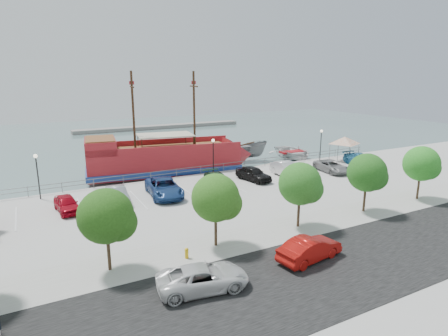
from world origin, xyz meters
name	(u,v)px	position (x,y,z in m)	size (l,w,h in m)	color
ground	(242,200)	(0.00, 0.00, -1.00)	(160.00, 160.00, 0.00)	slate
land_slab	(446,306)	(0.00, -21.00, -0.60)	(100.00, 58.00, 1.20)	#ABAAAA
street	(370,256)	(0.00, -16.00, 0.01)	(100.00, 8.00, 0.04)	black
sidewalk	(308,224)	(0.00, -10.00, 0.01)	(100.00, 4.00, 0.05)	#9C9A97
seawall_railing	(208,169)	(0.00, 7.80, 0.53)	(50.00, 0.06, 1.00)	slate
far_shore	(161,127)	(10.00, 55.00, -0.60)	(40.00, 3.00, 0.80)	gray
pirate_ship	(176,159)	(-2.47, 11.80, 1.23)	(21.37, 8.65, 13.32)	maroon
patrol_boat	(244,152)	(9.29, 15.08, 0.32)	(2.57, 6.83, 2.64)	slate
speedboat	(293,154)	(16.60, 13.01, -0.20)	(5.51, 7.72, 1.60)	silver
dock_west	(96,191)	(-12.64, 9.20, -0.78)	(7.57, 2.16, 0.43)	gray
dock_mid	(260,169)	(8.21, 9.20, -0.79)	(7.26, 2.08, 0.42)	gray
dock_east	(301,164)	(15.01, 9.20, -0.81)	(6.65, 1.90, 0.38)	gray
canopy_tent	(345,137)	(19.07, 5.31, 3.30)	(5.94, 5.94, 3.79)	slate
street_van	(203,278)	(-11.00, -14.45, 0.69)	(2.29, 4.97, 1.38)	silver
street_sedan	(310,249)	(-3.75, -14.53, 0.74)	(1.57, 4.50, 1.48)	#AA110C
fire_hydrant	(187,253)	(-10.45, -10.80, 0.40)	(0.25, 0.25, 0.73)	gold
lamp_post_left	(37,168)	(-18.00, 6.50, 2.94)	(0.36, 0.36, 4.28)	black
lamp_post_mid	(213,151)	(0.00, 6.50, 2.94)	(0.36, 0.36, 4.28)	black
lamp_post_right	(321,140)	(16.00, 6.50, 2.94)	(0.36, 0.36, 4.28)	black
tree_b	(109,218)	(-14.85, -10.07, 3.30)	(3.30, 3.20, 5.00)	#473321
tree_c	(218,199)	(-7.85, -10.07, 3.30)	(3.30, 3.20, 5.00)	#473321
tree_d	(302,185)	(-0.85, -10.07, 3.30)	(3.30, 3.20, 5.00)	#473321
tree_e	(369,174)	(6.15, -10.07, 3.30)	(3.30, 3.20, 5.00)	#473321
tree_f	(423,165)	(13.15, -10.07, 3.30)	(3.30, 3.20, 5.00)	#473321
parked_car_a	(67,204)	(-16.14, 1.75, 0.69)	(1.63, 4.05, 1.38)	#A60616
parked_car_b	(118,195)	(-11.80, 2.27, 0.70)	(1.47, 4.22, 1.39)	#9B9EA6
parked_car_c	(164,188)	(-7.49, 1.95, 0.84)	(2.79, 6.04, 1.68)	navy
parked_car_d	(218,181)	(-1.69, 2.00, 0.73)	(2.04, 5.03, 1.46)	#224A31
parked_car_e	(253,174)	(2.96, 2.59, 0.78)	(1.84, 4.57, 1.56)	black
parked_car_f	(287,169)	(7.23, 2.24, 0.83)	(1.75, 5.02, 1.66)	silver
parked_car_g	(331,166)	(13.23, 1.43, 0.70)	(2.31, 5.01, 1.39)	gray
parked_car_h	(361,160)	(18.97, 2.10, 0.76)	(2.12, 5.22, 1.52)	teal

